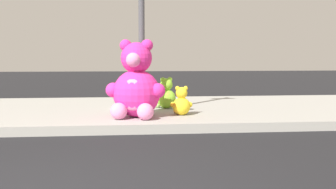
{
  "coord_description": "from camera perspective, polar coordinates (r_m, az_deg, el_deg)",
  "views": [
    {
      "loc": [
        0.64,
        -3.36,
        1.18
      ],
      "look_at": [
        1.39,
        3.6,
        0.55
      ],
      "focal_mm": 45.66,
      "sensor_mm": 36.0,
      "label": 1
    }
  ],
  "objects": [
    {
      "name": "plush_pink_large",
      "position": [
        7.19,
        -4.29,
        1.1
      ],
      "size": [
        0.99,
        0.93,
        1.31
      ],
      "color": "#F22D93",
      "rests_on": "sidewalk"
    },
    {
      "name": "plush_yellow",
      "position": [
        7.48,
        1.81,
        -1.19
      ],
      "size": [
        0.39,
        0.35,
        0.51
      ],
      "color": "yellow",
      "rests_on": "sidewalk"
    },
    {
      "name": "sidewalk",
      "position": [
        8.65,
        -10.37,
        -2.28
      ],
      "size": [
        28.0,
        4.4,
        0.15
      ],
      "primitive_type": "cube",
      "color": "#9E9B93",
      "rests_on": "ground_plane"
    },
    {
      "name": "sign_pole",
      "position": [
        7.79,
        -3.55,
        10.05
      ],
      "size": [
        0.56,
        0.11,
        3.2
      ],
      "color": "#4C4C51",
      "rests_on": "sidewalk"
    },
    {
      "name": "plush_lime",
      "position": [
        8.46,
        -0.29,
        -0.17
      ],
      "size": [
        0.43,
        0.44,
        0.62
      ],
      "color": "#8CD133",
      "rests_on": "sidewalk"
    },
    {
      "name": "plush_white",
      "position": [
        8.43,
        -6.04,
        -0.52
      ],
      "size": [
        0.35,
        0.39,
        0.51
      ],
      "color": "white",
      "rests_on": "sidewalk"
    }
  ]
}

